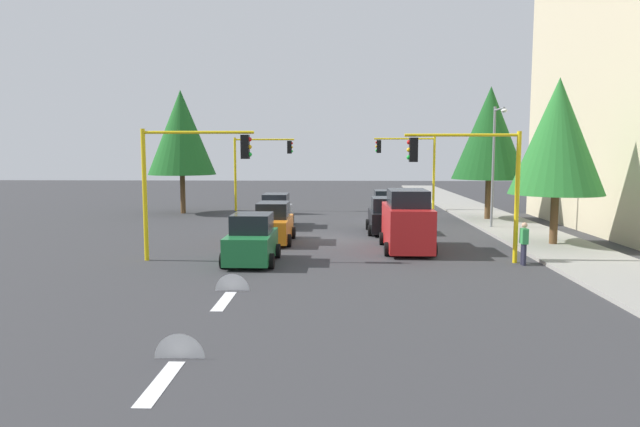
{
  "coord_description": "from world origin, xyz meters",
  "views": [
    {
      "loc": [
        28.64,
        0.44,
        4.42
      ],
      "look_at": [
        -1.08,
        -0.6,
        1.2
      ],
      "focal_mm": 31.69,
      "sensor_mm": 36.0,
      "label": 1
    }
  ],
  "objects_px": {
    "tree_roadside_mid": "(490,133)",
    "delivery_van_red": "(407,222)",
    "traffic_signal_far_right": "(259,159)",
    "car_black": "(386,217)",
    "car_green": "(252,241)",
    "tree_opposite_side": "(181,133)",
    "traffic_signal_near_left": "(471,170)",
    "traffic_signal_near_right": "(189,167)",
    "traffic_signal_far_left": "(410,159)",
    "car_white": "(386,206)",
    "pedestrian_crossing": "(524,242)",
    "street_lamp_curbside": "(495,154)",
    "car_orange": "(273,224)",
    "tree_roadside_near": "(558,137)",
    "car_silver": "(276,212)"
  },
  "relations": [
    {
      "from": "traffic_signal_near_left",
      "to": "tree_roadside_near",
      "type": "distance_m",
      "value": 6.46
    },
    {
      "from": "traffic_signal_far_right",
      "to": "tree_roadside_near",
      "type": "bearing_deg",
      "value": 45.31
    },
    {
      "from": "traffic_signal_far_left",
      "to": "car_green",
      "type": "bearing_deg",
      "value": -23.29
    },
    {
      "from": "tree_opposite_side",
      "to": "car_white",
      "type": "height_order",
      "value": "tree_opposite_side"
    },
    {
      "from": "street_lamp_curbside",
      "to": "delivery_van_red",
      "type": "bearing_deg",
      "value": -39.87
    },
    {
      "from": "delivery_van_red",
      "to": "car_green",
      "type": "distance_m",
      "value": 7.28
    },
    {
      "from": "traffic_signal_near_left",
      "to": "car_white",
      "type": "height_order",
      "value": "traffic_signal_near_left"
    },
    {
      "from": "car_white",
      "to": "pedestrian_crossing",
      "type": "xyz_separation_m",
      "value": [
        14.76,
        4.22,
        0.01
      ]
    },
    {
      "from": "car_white",
      "to": "car_silver",
      "type": "distance_m",
      "value": 7.74
    },
    {
      "from": "tree_roadside_mid",
      "to": "delivery_van_red",
      "type": "distance_m",
      "value": 13.71
    },
    {
      "from": "car_orange",
      "to": "car_silver",
      "type": "xyz_separation_m",
      "value": [
        -5.84,
        -0.53,
        -0.0
      ]
    },
    {
      "from": "tree_opposite_side",
      "to": "car_orange",
      "type": "xyz_separation_m",
      "value": [
        13.16,
        8.16,
        -4.95
      ]
    },
    {
      "from": "delivery_van_red",
      "to": "car_black",
      "type": "height_order",
      "value": "delivery_van_red"
    },
    {
      "from": "traffic_signal_near_left",
      "to": "car_green",
      "type": "xyz_separation_m",
      "value": [
        0.38,
        -8.72,
        -2.84
      ]
    },
    {
      "from": "traffic_signal_far_right",
      "to": "car_silver",
      "type": "distance_m",
      "value": 10.07
    },
    {
      "from": "tree_roadside_near",
      "to": "pedestrian_crossing",
      "type": "xyz_separation_m",
      "value": [
        4.45,
        -2.81,
        -4.24
      ]
    },
    {
      "from": "street_lamp_curbside",
      "to": "car_black",
      "type": "bearing_deg",
      "value": -78.71
    },
    {
      "from": "traffic_signal_far_left",
      "to": "car_silver",
      "type": "distance_m",
      "value": 13.35
    },
    {
      "from": "car_orange",
      "to": "car_white",
      "type": "xyz_separation_m",
      "value": [
        -9.46,
        6.31,
        -0.0
      ]
    },
    {
      "from": "traffic_signal_near_right",
      "to": "traffic_signal_near_left",
      "type": "height_order",
      "value": "traffic_signal_near_right"
    },
    {
      "from": "traffic_signal_far_right",
      "to": "car_orange",
      "type": "xyz_separation_m",
      "value": [
        15.16,
        2.84,
        -3.03
      ]
    },
    {
      "from": "car_black",
      "to": "traffic_signal_far_right",
      "type": "bearing_deg",
      "value": -143.35
    },
    {
      "from": "car_silver",
      "to": "pedestrian_crossing",
      "type": "xyz_separation_m",
      "value": [
        11.13,
        11.06,
        0.01
      ]
    },
    {
      "from": "tree_roadside_near",
      "to": "tree_opposite_side",
      "type": "bearing_deg",
      "value": -123.07
    },
    {
      "from": "tree_roadside_near",
      "to": "car_green",
      "type": "height_order",
      "value": "tree_roadside_near"
    },
    {
      "from": "car_white",
      "to": "tree_roadside_near",
      "type": "bearing_deg",
      "value": 34.29
    },
    {
      "from": "tree_roadside_near",
      "to": "traffic_signal_far_left",
      "type": "bearing_deg",
      "value": -163.25
    },
    {
      "from": "car_green",
      "to": "street_lamp_curbside",
      "type": "bearing_deg",
      "value": 129.12
    },
    {
      "from": "traffic_signal_near_left",
      "to": "traffic_signal_far_right",
      "type": "height_order",
      "value": "traffic_signal_far_right"
    },
    {
      "from": "traffic_signal_far_left",
      "to": "car_black",
      "type": "relative_size",
      "value": 1.39
    },
    {
      "from": "tree_roadside_near",
      "to": "tree_roadside_mid",
      "type": "bearing_deg",
      "value": -177.14
    },
    {
      "from": "tree_opposite_side",
      "to": "traffic_signal_far_left",
      "type": "bearing_deg",
      "value": 96.84
    },
    {
      "from": "tree_roadside_mid",
      "to": "car_black",
      "type": "xyz_separation_m",
      "value": [
        5.63,
        -7.02,
        -4.75
      ]
    },
    {
      "from": "tree_roadside_mid",
      "to": "delivery_van_red",
      "type": "relative_size",
      "value": 1.79
    },
    {
      "from": "street_lamp_curbside",
      "to": "car_white",
      "type": "relative_size",
      "value": 1.86
    },
    {
      "from": "traffic_signal_near_left",
      "to": "delivery_van_red",
      "type": "xyz_separation_m",
      "value": [
        -2.76,
        -2.15,
        -2.46
      ]
    },
    {
      "from": "traffic_signal_far_left",
      "to": "delivery_van_red",
      "type": "height_order",
      "value": "traffic_signal_far_left"
    },
    {
      "from": "tree_opposite_side",
      "to": "traffic_signal_far_right",
      "type": "bearing_deg",
      "value": 110.59
    },
    {
      "from": "traffic_signal_far_right",
      "to": "pedestrian_crossing",
      "type": "xyz_separation_m",
      "value": [
        20.45,
        13.37,
        -3.02
      ]
    },
    {
      "from": "traffic_signal_far_right",
      "to": "tree_opposite_side",
      "type": "distance_m",
      "value": 6.0
    },
    {
      "from": "delivery_van_red",
      "to": "pedestrian_crossing",
      "type": "bearing_deg",
      "value": 52.72
    },
    {
      "from": "pedestrian_crossing",
      "to": "traffic_signal_near_right",
      "type": "bearing_deg",
      "value": -91.94
    },
    {
      "from": "tree_roadside_mid",
      "to": "tree_roadside_near",
      "type": "relative_size",
      "value": 1.1
    },
    {
      "from": "traffic_signal_far_left",
      "to": "street_lamp_curbside",
      "type": "height_order",
      "value": "street_lamp_curbside"
    },
    {
      "from": "tree_opposite_side",
      "to": "car_green",
      "type": "xyz_separation_m",
      "value": [
        18.38,
        7.91,
        -4.95
      ]
    },
    {
      "from": "traffic_signal_near_left",
      "to": "delivery_van_red",
      "type": "bearing_deg",
      "value": -142.01
    },
    {
      "from": "street_lamp_curbside",
      "to": "traffic_signal_far_left",
      "type": "bearing_deg",
      "value": -161.31
    },
    {
      "from": "traffic_signal_far_right",
      "to": "car_green",
      "type": "xyz_separation_m",
      "value": [
        20.38,
        2.59,
        -3.03
      ]
    },
    {
      "from": "traffic_signal_far_right",
      "to": "car_black",
      "type": "height_order",
      "value": "traffic_signal_far_right"
    },
    {
      "from": "pedestrian_crossing",
      "to": "traffic_signal_near_left",
      "type": "bearing_deg",
      "value": -102.35
    }
  ]
}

